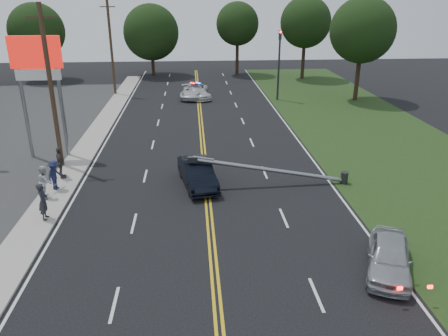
{
  "coord_description": "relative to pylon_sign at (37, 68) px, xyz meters",
  "views": [
    {
      "loc": [
        -0.71,
        -15.01,
        10.37
      ],
      "look_at": [
        0.91,
        6.7,
        1.7
      ],
      "focal_mm": 35.0,
      "sensor_mm": 36.0,
      "label": 1
    }
  ],
  "objects": [
    {
      "name": "centerline_yellow",
      "position": [
        10.5,
        -4.0,
        -5.99
      ],
      "size": [
        0.36,
        80.0,
        0.0
      ],
      "primitive_type": "cube",
      "color": "gold",
      "rests_on": "ground"
    },
    {
      "name": "bystander_c",
      "position": [
        1.99,
        -5.81,
        -5.03
      ],
      "size": [
        0.95,
        1.24,
        1.7
      ],
      "primitive_type": "imported",
      "rotation": [
        0.0,
        0.0,
        1.24
      ],
      "color": "#1B2143",
      "rests_on": "sidewalk"
    },
    {
      "name": "fallen_streetlight",
      "position": [
        14.69,
        -6.0,
        -5.08
      ],
      "size": [
        9.36,
        0.44,
        1.91
      ],
      "color": "#2D2D30",
      "rests_on": "ground"
    },
    {
      "name": "waiting_sedan",
      "position": [
        17.44,
        -14.75,
        -5.3
      ],
      "size": [
        3.1,
        4.4,
        1.39
      ],
      "primitive_type": "imported",
      "rotation": [
        0.0,
        0.0,
        -0.4
      ],
      "color": "#A6A9AE",
      "rests_on": "ground"
    },
    {
      "name": "bystander_b",
      "position": [
        1.79,
        -6.82,
        -4.97
      ],
      "size": [
        0.9,
        1.03,
        1.81
      ],
      "primitive_type": "imported",
      "rotation": [
        0.0,
        0.0,
        1.85
      ],
      "color": "#BABABF",
      "rests_on": "sidewalk"
    },
    {
      "name": "tree_7",
      "position": [
        16.16,
        32.15,
        0.72
      ],
      "size": [
        5.71,
        5.71,
        9.59
      ],
      "color": "black",
      "rests_on": "ground"
    },
    {
      "name": "utility_pole_mid",
      "position": [
        1.3,
        -2.0,
        -0.91
      ],
      "size": [
        1.6,
        0.28,
        10.0
      ],
      "color": "#382619",
      "rests_on": "ground"
    },
    {
      "name": "traffic_signal",
      "position": [
        18.8,
        16.0,
        -1.79
      ],
      "size": [
        0.28,
        0.41,
        7.05
      ],
      "color": "#2D2D30",
      "rests_on": "ground"
    },
    {
      "name": "crashed_sedan",
      "position": [
        9.98,
        -5.65,
        -5.24
      ],
      "size": [
        2.45,
        4.81,
        1.51
      ],
      "primitive_type": "imported",
      "rotation": [
        0.0,
        0.0,
        0.19
      ],
      "color": "black",
      "rests_on": "ground"
    },
    {
      "name": "sidewalk",
      "position": [
        2.1,
        -4.0,
        -5.94
      ],
      "size": [
        1.8,
        70.0,
        0.12
      ],
      "primitive_type": "cube",
      "color": "#A19C91",
      "rests_on": "ground"
    },
    {
      "name": "tree_6",
      "position": [
        4.59,
        32.3,
        -0.32
      ],
      "size": [
        7.35,
        7.35,
        9.36
      ],
      "color": "black",
      "rests_on": "ground"
    },
    {
      "name": "emergency_b",
      "position": [
        10.31,
        17.24,
        -5.35
      ],
      "size": [
        3.47,
        4.8,
        1.29
      ],
      "primitive_type": "imported",
      "rotation": [
        0.0,
        0.0,
        0.42
      ],
      "color": "silver",
      "rests_on": "ground"
    },
    {
      "name": "tree_8",
      "position": [
        24.45,
        28.29,
        1.09
      ],
      "size": [
        6.4,
        6.4,
        10.31
      ],
      "color": "black",
      "rests_on": "ground"
    },
    {
      "name": "pylon_sign",
      "position": [
        0.0,
        0.0,
        0.0
      ],
      "size": [
        3.2,
        0.35,
        8.0
      ],
      "color": "gray",
      "rests_on": "ground"
    },
    {
      "name": "tree_9",
      "position": [
        26.99,
        15.37,
        1.06
      ],
      "size": [
        6.5,
        6.5,
        10.32
      ],
      "color": "black",
      "rests_on": "ground"
    },
    {
      "name": "emergency_a",
      "position": [
        10.06,
        17.59,
        -5.3
      ],
      "size": [
        3.31,
        5.41,
        1.4
      ],
      "primitive_type": "imported",
      "rotation": [
        0.0,
        0.0,
        -0.21
      ],
      "color": "silver",
      "rests_on": "ground"
    },
    {
      "name": "grass_verge",
      "position": [
        24.0,
        -4.0,
        -5.99
      ],
      "size": [
        12.0,
        80.0,
        0.01
      ],
      "primitive_type": "cube",
      "color": "#1E3414",
      "rests_on": "ground"
    },
    {
      "name": "utility_pole_far",
      "position": [
        1.3,
        20.0,
        -0.91
      ],
      "size": [
        1.6,
        0.28,
        10.0
      ],
      "color": "#382619",
      "rests_on": "ground"
    },
    {
      "name": "bystander_d",
      "position": [
        1.88,
        -4.17,
        -4.91
      ],
      "size": [
        0.69,
        1.21,
        1.94
      ],
      "primitive_type": "imported",
      "rotation": [
        0.0,
        0.0,
        1.77
      ],
      "color": "#4F433F",
      "rests_on": "sidewalk"
    },
    {
      "name": "tree_5",
      "position": [
        -9.42,
        29.69,
        0.11
      ],
      "size": [
        6.86,
        6.86,
        9.55
      ],
      "color": "black",
      "rests_on": "ground"
    },
    {
      "name": "ground",
      "position": [
        10.5,
        -14.0,
        -6.0
      ],
      "size": [
        120.0,
        120.0,
        0.0
      ],
      "primitive_type": "plane",
      "color": "black",
      "rests_on": "ground"
    },
    {
      "name": "bystander_a",
      "position": [
        2.46,
        -9.38,
        -4.94
      ],
      "size": [
        0.52,
        0.73,
        1.88
      ],
      "primitive_type": "imported",
      "rotation": [
        0.0,
        0.0,
        1.67
      ],
      "color": "#27282F",
      "rests_on": "sidewalk"
    }
  ]
}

